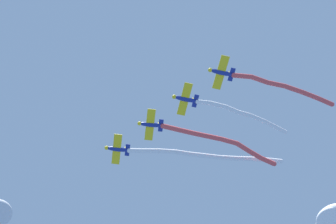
% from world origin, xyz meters
% --- Properties ---
extents(airplane_lead, '(4.98, 6.63, 1.64)m').
position_xyz_m(airplane_lead, '(0.88, 2.25, 88.86)').
color(airplane_lead, navy).
extents(smoke_trail_lead, '(30.71, 4.09, 2.90)m').
position_xyz_m(smoke_trail_lead, '(18.05, 4.02, 89.84)').
color(smoke_trail_lead, white).
extents(airplane_left_wing, '(4.96, 6.61, 1.64)m').
position_xyz_m(airplane_left_wing, '(7.22, -2.93, 89.11)').
color(airplane_left_wing, navy).
extents(smoke_trail_left_wing, '(22.50, 8.57, 1.49)m').
position_xyz_m(smoke_trail_left_wing, '(20.62, 0.45, 88.78)').
color(smoke_trail_left_wing, '#DB4C4C').
extents(airplane_right_wing, '(5.06, 6.67, 1.64)m').
position_xyz_m(airplane_right_wing, '(13.57, -8.13, 89.36)').
color(airplane_right_wing, navy).
extents(smoke_trail_right_wing, '(17.87, 7.19, 1.56)m').
position_xyz_m(smoke_trail_right_wing, '(24.60, -5.07, 89.40)').
color(smoke_trail_right_wing, white).
extents(airplane_slot, '(5.06, 6.67, 1.64)m').
position_xyz_m(airplane_slot, '(19.92, -13.32, 89.61)').
color(airplane_slot, navy).
extents(smoke_trail_slot, '(20.13, 7.24, 2.81)m').
position_xyz_m(smoke_trail_slot, '(31.96, -10.10, 90.53)').
color(smoke_trail_slot, '#DB4C4C').
extents(cloud_west, '(10.47, 10.47, 3.93)m').
position_xyz_m(cloud_west, '(46.58, 22.62, 94.53)').
color(cloud_west, white).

